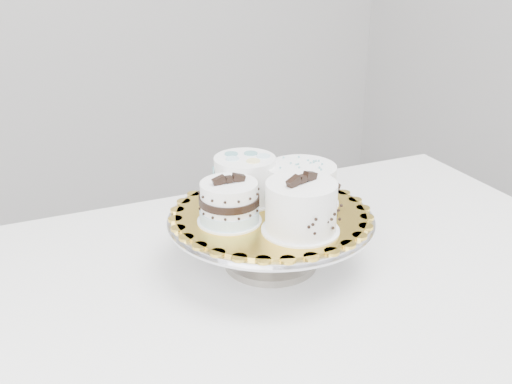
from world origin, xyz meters
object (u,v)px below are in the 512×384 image
cake_stand (271,231)px  cake_board (271,214)px  cake_swirl (301,208)px  cake_ribbon (302,186)px  table (280,321)px  cake_banded (229,204)px  cake_dots (245,178)px

cake_stand → cake_board: cake_board is taller
cake_swirl → cake_ribbon: 0.11m
cake_ribbon → cake_board: bearing=168.0°
cake_stand → cake_ribbon: (0.06, 0.00, 0.06)m
cake_board → cake_swirl: cake_swirl is taller
table → cake_board: cake_board is taller
cake_stand → cake_banded: cake_banded is taller
cake_board → cake_banded: (-0.07, 0.01, 0.03)m
cake_board → cake_dots: size_ratio=2.47×
cake_banded → cake_dots: (0.07, 0.06, 0.01)m
cake_dots → cake_ribbon: 0.10m
cake_dots → cake_ribbon: bearing=-27.9°
table → cake_dots: cake_dots is taller
cake_swirl → cake_banded: bearing=120.9°
cake_ribbon → table: bearing=-161.9°
cake_stand → cake_board: (-0.00, 0.00, 0.03)m
cake_banded → cake_ribbon: bearing=9.0°
table → cake_board: bearing=83.4°
cake_swirl → cake_dots: bearing=83.2°
table → cake_ribbon: 0.23m
table → cake_swirl: 0.22m
table → cake_banded: bearing=145.2°
cake_banded → cake_stand: bearing=4.0°
cake_stand → cake_board: bearing=135.0°
cake_dots → cake_ribbon: cake_dots is taller
table → cake_stand: size_ratio=3.80×
cake_dots → cake_ribbon: (0.07, -0.06, -0.01)m
table → cake_board: 0.18m
cake_banded → cake_ribbon: (0.14, -0.00, 0.00)m
cake_stand → cake_swirl: cake_swirl is taller
table → cake_swirl: (0.01, -0.03, 0.21)m
cake_ribbon → cake_dots: bearing=122.0°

